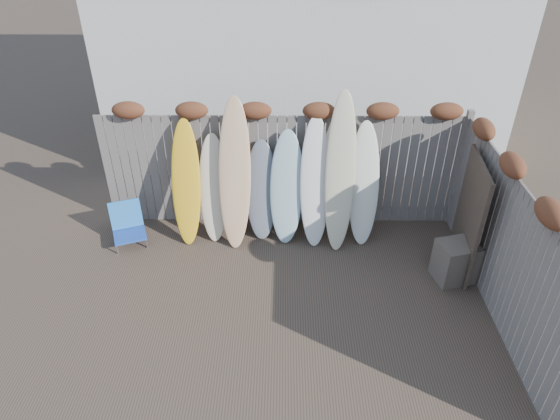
{
  "coord_description": "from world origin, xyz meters",
  "views": [
    {
      "loc": [
        0.06,
        -5.01,
        5.12
      ],
      "look_at": [
        0.0,
        1.2,
        1.0
      ],
      "focal_mm": 32.0,
      "sensor_mm": 36.0,
      "label": 1
    }
  ],
  "objects_px": {
    "wooden_crate": "(455,262)",
    "lattice_panel": "(469,217)",
    "beach_chair": "(128,225)",
    "surfboard_0": "(186,183)"
  },
  "relations": [
    {
      "from": "lattice_panel",
      "to": "wooden_crate",
      "type": "bearing_deg",
      "value": -113.13
    },
    {
      "from": "wooden_crate",
      "to": "lattice_panel",
      "type": "xyz_separation_m",
      "value": [
        0.18,
        0.32,
        0.59
      ]
    },
    {
      "from": "wooden_crate",
      "to": "lattice_panel",
      "type": "bearing_deg",
      "value": 60.84
    },
    {
      "from": "beach_chair",
      "to": "surfboard_0",
      "type": "relative_size",
      "value": 0.33
    },
    {
      "from": "wooden_crate",
      "to": "surfboard_0",
      "type": "relative_size",
      "value": 0.31
    },
    {
      "from": "wooden_crate",
      "to": "surfboard_0",
      "type": "xyz_separation_m",
      "value": [
        -4.18,
        1.12,
        0.69
      ]
    },
    {
      "from": "surfboard_0",
      "to": "lattice_panel",
      "type": "bearing_deg",
      "value": -9.53
    },
    {
      "from": "beach_chair",
      "to": "wooden_crate",
      "type": "height_order",
      "value": "beach_chair"
    },
    {
      "from": "beach_chair",
      "to": "surfboard_0",
      "type": "distance_m",
      "value": 1.25
    },
    {
      "from": "beach_chair",
      "to": "wooden_crate",
      "type": "distance_m",
      "value": 5.28
    }
  ]
}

